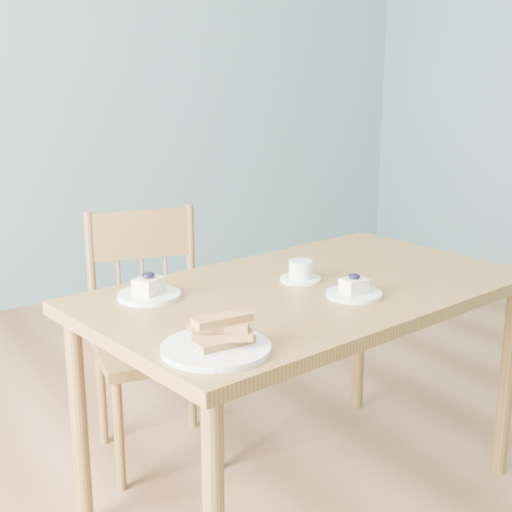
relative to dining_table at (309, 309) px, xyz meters
The scene contains 7 objects.
room 0.77m from the dining_table, 132.69° to the right, with size 5.01×5.01×2.71m.
dining_table is the anchor object (origin of this frame).
dining_chair 0.60m from the dining_table, 118.14° to the left, with size 0.44×0.43×0.84m.
cheesecake_plate_near 0.17m from the dining_table, 71.38° to the right, with size 0.15×0.15×0.06m.
cheesecake_plate_far 0.46m from the dining_table, 161.43° to the left, with size 0.17×0.17×0.07m.
coffee_cup 0.11m from the dining_table, 78.86° to the left, with size 0.12×0.12×0.06m.
biscotti_plate 0.55m from the dining_table, 148.57° to the right, with size 0.24×0.24×0.08m.
Camera 1 is at (-0.99, -1.38, 1.29)m, focal length 50.00 mm.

